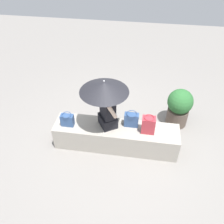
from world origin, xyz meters
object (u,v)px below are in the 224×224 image
parasol (104,87)px  planter_near (179,107)px  person_seated (108,109)px  shoulder_bag_spare (148,125)px  handbag_black (67,120)px  tote_bag_canvas (131,120)px

parasol → planter_near: size_ratio=1.16×
person_seated → shoulder_bag_spare: size_ratio=2.58×
planter_near → handbag_black: bearing=-156.7°
parasol → shoulder_bag_spare: (0.81, -0.05, -0.71)m
handbag_black → planter_near: bearing=23.3°
parasol → tote_bag_canvas: bearing=8.0°
person_seated → tote_bag_canvas: size_ratio=3.03×
parasol → tote_bag_canvas: parasol is taller
parasol → tote_bag_canvas: (0.49, 0.07, -0.73)m
parasol → planter_near: bearing=29.6°
handbag_black → planter_near: (2.14, 0.92, -0.16)m
shoulder_bag_spare → handbag_black: bearing=-178.0°
parasol → shoulder_bag_spare: bearing=-3.6°
handbag_black → parasol: bearing=8.4°
parasol → handbag_black: bearing=-171.6°
shoulder_bag_spare → tote_bag_canvas: bearing=159.3°
tote_bag_canvas → planter_near: size_ratio=0.34×
shoulder_bag_spare → planter_near: size_ratio=0.40×
handbag_black → shoulder_bag_spare: shoulder_bag_spare is taller
person_seated → handbag_black: size_ratio=3.43×
parasol → person_seated: bearing=16.4°
planter_near → tote_bag_canvas: bearing=-141.8°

